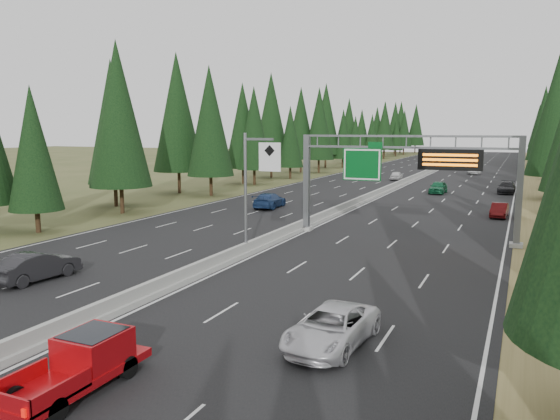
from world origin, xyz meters
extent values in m
cube|color=black|center=(0.00, 80.00, 0.04)|extent=(32.00, 260.00, 0.08)
cube|color=olive|center=(17.80, 80.00, 0.03)|extent=(3.60, 260.00, 0.06)
cube|color=#3E4A22|center=(-17.80, 80.00, 0.03)|extent=(3.60, 260.00, 0.06)
cube|color=gray|center=(0.00, 80.00, 0.23)|extent=(0.70, 260.00, 0.30)
cube|color=gray|center=(0.00, 80.00, 0.63)|extent=(0.30, 260.00, 0.60)
cube|color=slate|center=(0.35, 35.00, 3.98)|extent=(0.45, 0.45, 7.80)
cube|color=gray|center=(0.35, 35.00, 0.23)|extent=(0.90, 0.90, 0.30)
cube|color=slate|center=(16.20, 35.00, 3.98)|extent=(0.45, 0.45, 7.80)
cube|color=gray|center=(16.20, 35.00, 0.23)|extent=(0.90, 0.90, 0.30)
cube|color=slate|center=(8.28, 35.00, 7.80)|extent=(15.85, 0.35, 0.16)
cube|color=slate|center=(8.28, 35.00, 6.96)|extent=(15.85, 0.35, 0.16)
cube|color=#054C19|center=(5.00, 34.75, 5.63)|extent=(3.00, 0.10, 2.50)
cube|color=silver|center=(5.00, 34.69, 5.63)|extent=(2.85, 0.02, 2.35)
cube|color=#054C19|center=(6.00, 34.75, 7.13)|extent=(1.10, 0.10, 0.45)
cube|color=black|center=(11.50, 34.70, 6.13)|extent=(4.50, 0.40, 1.50)
cube|color=orange|center=(11.50, 34.48, 6.48)|extent=(3.80, 0.02, 0.18)
cube|color=orange|center=(11.50, 34.48, 6.13)|extent=(3.80, 0.02, 0.18)
cube|color=orange|center=(11.50, 34.48, 5.78)|extent=(3.80, 0.02, 0.18)
cylinder|color=slate|center=(0.00, 25.00, 4.08)|extent=(0.20, 0.20, 8.00)
cube|color=gray|center=(0.00, 25.00, 0.18)|extent=(0.50, 0.50, 0.20)
cube|color=slate|center=(1.00, 25.00, 7.68)|extent=(2.00, 0.15, 0.15)
cube|color=silver|center=(1.80, 24.88, 6.58)|extent=(1.50, 0.06, 1.80)
cylinder|color=black|center=(19.63, 65.74, 1.45)|extent=(0.40, 0.40, 2.90)
cone|color=black|center=(19.63, 65.74, 10.51)|extent=(6.52, 6.52, 15.22)
cylinder|color=black|center=(20.99, 79.73, 1.17)|extent=(0.40, 0.40, 2.35)
cylinder|color=black|center=(20.81, 94.60, 0.93)|extent=(0.40, 0.40, 1.85)
cone|color=black|center=(20.81, 94.60, 6.71)|extent=(4.17, 4.17, 9.72)
cylinder|color=black|center=(19.35, 108.18, 1.27)|extent=(0.40, 0.40, 2.54)
cone|color=black|center=(19.35, 108.18, 9.20)|extent=(5.71, 5.71, 13.33)
cylinder|color=black|center=(19.52, 122.82, 1.12)|extent=(0.40, 0.40, 2.24)
cone|color=black|center=(19.52, 122.82, 8.11)|extent=(5.03, 5.03, 11.75)
cylinder|color=black|center=(20.00, 135.37, 1.46)|extent=(0.40, 0.40, 2.93)
cone|color=black|center=(20.00, 135.37, 10.62)|extent=(6.59, 6.59, 15.38)
cylinder|color=black|center=(19.88, 148.92, 1.31)|extent=(0.40, 0.40, 2.61)
cone|color=black|center=(19.88, 148.92, 9.46)|extent=(5.87, 5.87, 13.70)
cylinder|color=black|center=(23.61, 150.07, 1.09)|extent=(0.40, 0.40, 2.18)
cone|color=black|center=(23.61, 150.07, 7.89)|extent=(4.89, 4.89, 11.42)
cylinder|color=black|center=(20.53, 163.12, 1.16)|extent=(0.40, 0.40, 2.31)
cone|color=black|center=(20.53, 163.12, 8.39)|extent=(5.21, 5.21, 12.15)
cylinder|color=black|center=(23.25, 163.69, 1.43)|extent=(0.40, 0.40, 2.85)
cone|color=black|center=(23.25, 163.69, 10.34)|extent=(6.42, 6.42, 14.97)
cylinder|color=black|center=(20.79, 177.39, 1.47)|extent=(0.40, 0.40, 2.94)
cone|color=black|center=(20.79, 177.39, 10.65)|extent=(6.61, 6.61, 15.42)
cylinder|color=black|center=(23.55, 176.49, 1.01)|extent=(0.40, 0.40, 2.03)
cone|color=black|center=(23.55, 176.49, 7.35)|extent=(4.56, 4.56, 10.64)
cylinder|color=black|center=(20.01, 193.06, 1.32)|extent=(0.40, 0.40, 2.64)
cone|color=black|center=(20.01, 193.06, 9.55)|extent=(5.93, 5.93, 13.83)
cylinder|color=black|center=(24.41, 190.60, 1.02)|extent=(0.40, 0.40, 2.03)
cone|color=black|center=(24.41, 190.60, 7.37)|extent=(4.57, 4.57, 10.67)
cylinder|color=black|center=(-19.11, 25.41, 0.94)|extent=(0.40, 0.40, 1.89)
cone|color=black|center=(-19.11, 25.41, 6.83)|extent=(4.24, 4.24, 9.90)
cylinder|color=black|center=(-19.88, 36.46, 1.35)|extent=(0.40, 0.40, 2.70)
cone|color=black|center=(-19.88, 36.46, 9.79)|extent=(6.08, 6.08, 14.18)
cylinder|color=black|center=(-23.96, 40.29, 1.25)|extent=(0.40, 0.40, 2.51)
cone|color=black|center=(-23.96, 40.29, 9.10)|extent=(5.65, 5.65, 13.17)
cylinder|color=black|center=(-19.28, 52.38, 1.29)|extent=(0.40, 0.40, 2.58)
cone|color=black|center=(-19.28, 52.38, 9.35)|extent=(5.80, 5.80, 13.54)
cylinder|color=black|center=(-24.82, 53.54, 1.45)|extent=(0.40, 0.40, 2.90)
cone|color=black|center=(-24.82, 53.54, 10.51)|extent=(6.52, 6.52, 15.22)
cylinder|color=black|center=(-20.78, 67.42, 1.18)|extent=(0.40, 0.40, 2.35)
cone|color=black|center=(-20.78, 67.42, 8.52)|extent=(5.29, 5.29, 12.35)
cylinder|color=black|center=(-23.03, 68.06, 1.23)|extent=(0.40, 0.40, 2.46)
cone|color=black|center=(-23.03, 68.06, 8.91)|extent=(5.53, 5.53, 12.90)
cylinder|color=black|center=(-19.98, 79.37, 0.98)|extent=(0.40, 0.40, 1.97)
cone|color=black|center=(-19.98, 79.37, 7.13)|extent=(4.43, 4.43, 10.33)
cylinder|color=black|center=(-23.70, 79.72, 1.44)|extent=(0.40, 0.40, 2.87)
cone|color=black|center=(-23.70, 79.72, 10.41)|extent=(6.46, 6.46, 15.07)
cylinder|color=black|center=(-19.66, 92.64, 1.30)|extent=(0.40, 0.40, 2.60)
cone|color=black|center=(-19.66, 92.64, 9.42)|extent=(5.85, 5.85, 13.65)
cylinder|color=black|center=(-23.43, 92.74, 1.31)|extent=(0.40, 0.40, 2.63)
cone|color=black|center=(-23.43, 92.74, 9.53)|extent=(5.91, 5.91, 13.80)
cylinder|color=black|center=(-19.76, 108.12, 1.01)|extent=(0.40, 0.40, 2.03)
cone|color=black|center=(-19.76, 108.12, 7.36)|extent=(4.57, 4.57, 10.65)
cylinder|color=black|center=(-23.51, 107.46, 1.46)|extent=(0.40, 0.40, 2.92)
cone|color=black|center=(-23.51, 107.46, 10.58)|extent=(6.57, 6.57, 15.33)
cylinder|color=black|center=(-20.96, 121.50, 0.93)|extent=(0.40, 0.40, 1.86)
cone|color=black|center=(-20.96, 121.50, 6.73)|extent=(4.18, 4.18, 9.75)
cylinder|color=black|center=(-23.26, 123.65, 1.27)|extent=(0.40, 0.40, 2.53)
cone|color=black|center=(-23.26, 123.65, 9.19)|extent=(5.70, 5.70, 13.31)
cylinder|color=black|center=(-20.73, 136.21, 0.99)|extent=(0.40, 0.40, 1.98)
cone|color=black|center=(-20.73, 136.21, 7.19)|extent=(4.46, 4.46, 10.41)
cylinder|color=black|center=(-23.77, 137.04, 1.09)|extent=(0.40, 0.40, 2.19)
cone|color=black|center=(-23.77, 137.04, 7.94)|extent=(4.93, 4.93, 11.50)
cylinder|color=black|center=(-20.70, 149.93, 1.30)|extent=(0.40, 0.40, 2.60)
cone|color=black|center=(-20.70, 149.93, 9.42)|extent=(5.84, 5.84, 13.64)
cylinder|color=black|center=(-23.25, 151.30, 1.19)|extent=(0.40, 0.40, 2.37)
cone|color=black|center=(-23.25, 151.30, 8.61)|extent=(5.34, 5.34, 12.47)
cylinder|color=black|center=(-20.53, 164.87, 0.97)|extent=(0.40, 0.40, 1.94)
cone|color=black|center=(-20.53, 164.87, 7.02)|extent=(4.36, 4.36, 10.17)
cylinder|color=black|center=(-23.92, 163.96, 1.35)|extent=(0.40, 0.40, 2.70)
cone|color=black|center=(-23.92, 163.96, 9.79)|extent=(6.08, 6.08, 14.18)
cylinder|color=black|center=(-20.40, 176.37, 1.18)|extent=(0.40, 0.40, 2.36)
cone|color=black|center=(-20.40, 176.37, 8.54)|extent=(5.30, 5.30, 12.37)
cylinder|color=black|center=(-23.74, 177.57, 1.40)|extent=(0.40, 0.40, 2.80)
cone|color=black|center=(-23.74, 177.57, 10.16)|extent=(6.31, 6.31, 14.71)
cylinder|color=black|center=(-19.09, 189.69, 1.38)|extent=(0.40, 0.40, 2.76)
cone|color=black|center=(-19.09, 189.69, 9.99)|extent=(6.20, 6.20, 14.47)
cylinder|color=black|center=(-24.32, 189.59, 1.46)|extent=(0.40, 0.40, 2.92)
cone|color=black|center=(-24.32, 189.59, 10.59)|extent=(6.58, 6.58, 15.34)
imported|color=silver|center=(10.04, 12.88, 0.81)|extent=(2.84, 5.43, 1.46)
cylinder|color=black|center=(3.13, 4.41, 0.45)|extent=(0.28, 0.75, 0.75)
cylinder|color=black|center=(4.71, 4.41, 0.45)|extent=(0.28, 0.75, 0.75)
cylinder|color=black|center=(3.13, 7.50, 0.45)|extent=(0.28, 0.75, 0.75)
cylinder|color=black|center=(4.71, 7.50, 0.45)|extent=(0.28, 0.75, 0.75)
cube|color=#A30A0F|center=(3.92, 6.00, 0.59)|extent=(1.87, 5.24, 0.28)
cube|color=#A30A0F|center=(3.92, 6.84, 1.25)|extent=(1.78, 2.06, 1.03)
cube|color=black|center=(3.92, 6.84, 1.53)|extent=(1.59, 1.78, 0.51)
cube|color=#A30A0F|center=(3.03, 4.60, 0.92)|extent=(0.09, 2.24, 0.56)
cube|color=#A30A0F|center=(4.81, 4.60, 0.92)|extent=(0.09, 2.24, 0.56)
cube|color=#A30A0F|center=(3.92, 3.48, 0.92)|extent=(1.87, 0.09, 0.56)
imported|color=#155C36|center=(6.38, 66.46, 0.88)|extent=(2.00, 4.74, 1.60)
imported|color=#4C0A0B|center=(14.50, 48.79, 0.75)|extent=(1.57, 4.10, 1.33)
imported|color=black|center=(14.50, 70.20, 0.82)|extent=(2.25, 5.18, 1.49)
imported|color=silver|center=(8.07, 100.79, 0.74)|extent=(2.36, 4.83, 1.32)
imported|color=black|center=(5.98, 116.24, 0.79)|extent=(2.09, 4.30, 1.41)
imported|color=black|center=(-7.68, 15.00, 0.87)|extent=(2.13, 4.96, 1.59)
imported|color=navy|center=(-7.98, 45.56, 0.88)|extent=(2.72, 5.67, 1.59)
imported|color=silver|center=(-2.63, 83.27, 0.80)|extent=(1.98, 4.33, 1.44)
imported|color=black|center=(-14.50, 106.52, 0.89)|extent=(3.17, 6.03, 1.62)
camera|label=1|loc=(16.37, -6.11, 8.28)|focal=35.00mm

